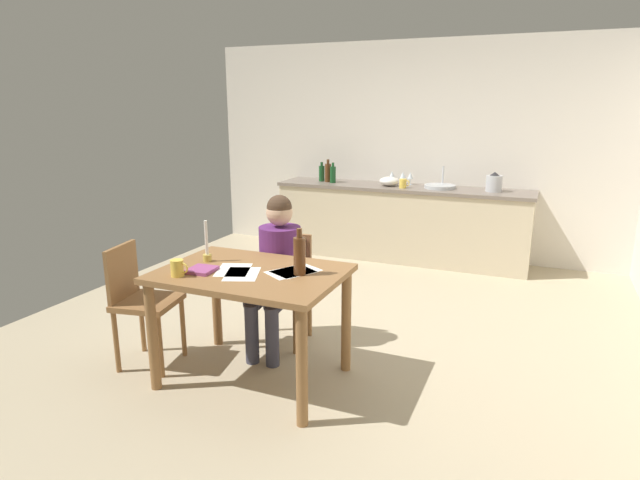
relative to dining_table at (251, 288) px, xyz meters
name	(u,v)px	position (x,y,z in m)	size (l,w,h in m)	color
ground_plane	(333,327)	(0.16, 1.07, -0.68)	(5.20, 5.20, 0.04)	tan
wall_back	(411,150)	(0.16, 3.67, 0.64)	(5.20, 0.12, 2.60)	silver
kitchen_counter	(401,222)	(0.16, 3.31, -0.21)	(3.04, 0.64, 0.90)	beige
dining_table	(251,288)	(0.00, 0.00, 0.00)	(1.20, 0.86, 0.78)	olive
chair_at_table	(285,283)	(-0.09, 0.67, -0.19)	(0.44, 0.44, 0.85)	olive
person_seated	(277,264)	(-0.08, 0.52, 0.02)	(0.35, 0.61, 1.19)	#592666
chair_side_empty	(140,298)	(-0.86, -0.11, -0.16)	(0.47, 0.47, 0.89)	olive
coffee_mug	(178,268)	(-0.37, -0.28, 0.18)	(0.12, 0.08, 0.11)	#F2CC4C
candlestick	(207,250)	(-0.39, 0.07, 0.20)	(0.06, 0.06, 0.29)	gold
book_magazine	(202,270)	(-0.29, -0.14, 0.13)	(0.17, 0.18, 0.02)	#96437D
paper_letter	(233,270)	(-0.11, -0.03, 0.12)	(0.21, 0.30, 0.00)	white
paper_bill	(242,274)	(-0.02, -0.08, 0.12)	(0.21, 0.30, 0.00)	white
paper_envelope	(296,271)	(0.28, 0.11, 0.12)	(0.21, 0.30, 0.00)	white
paper_receipt	(291,272)	(0.26, 0.08, 0.12)	(0.21, 0.30, 0.00)	white
wine_bottle_on_table	(300,255)	(0.33, 0.06, 0.25)	(0.08, 0.08, 0.31)	#593319
sink_unit	(440,186)	(0.61, 3.31, 0.26)	(0.36, 0.36, 0.24)	#B2B7BC
bottle_oil	(322,173)	(-0.89, 3.31, 0.34)	(0.07, 0.07, 0.24)	#194C23
bottle_vinegar	(328,172)	(-0.79, 3.29, 0.36)	(0.08, 0.08, 0.28)	#593319
bottle_wine_red	(333,174)	(-0.70, 3.24, 0.34)	(0.07, 0.07, 0.25)	#194C23
mixing_bowl	(389,181)	(0.01, 3.27, 0.29)	(0.24, 0.24, 0.11)	white
stovetop_kettle	(494,183)	(1.21, 3.31, 0.34)	(0.18, 0.18, 0.22)	#B7BABF
wine_glass_near_sink	(410,176)	(0.22, 3.46, 0.35)	(0.07, 0.07, 0.15)	silver
wine_glass_by_kettle	(403,175)	(0.13, 3.46, 0.35)	(0.07, 0.07, 0.15)	silver
wine_glass_back_left	(392,175)	(-0.01, 3.46, 0.35)	(0.07, 0.07, 0.15)	silver
teacup_on_counter	(403,183)	(0.21, 3.16, 0.29)	(0.12, 0.08, 0.11)	#F2CC4C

